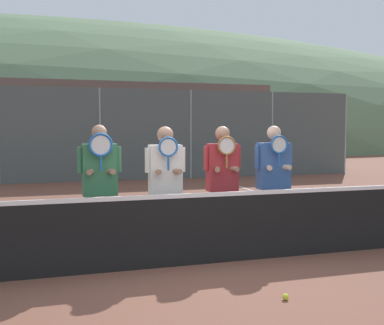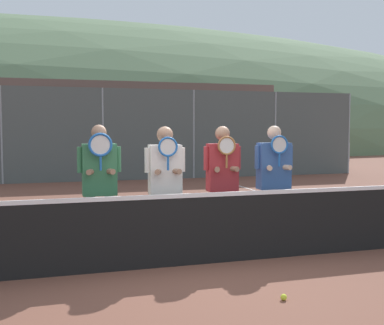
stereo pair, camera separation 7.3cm
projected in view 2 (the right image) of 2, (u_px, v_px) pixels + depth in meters
ground_plane at (192, 265)px, 6.42m from camera, size 120.00×120.00×0.00m
hill_distant at (63, 142)px, 61.56m from camera, size 138.07×76.70×26.85m
clubhouse_building at (111, 125)px, 24.43m from camera, size 15.48×5.50×3.95m
fence_back at (103, 135)px, 16.50m from camera, size 19.60×0.06×3.20m
tennis_net at (192, 228)px, 6.38m from camera, size 10.59×0.09×1.06m
court_line_right_sideline at (326, 212)px, 10.41m from camera, size 0.05×16.00×0.01m
player_leftmost at (100, 180)px, 6.62m from camera, size 0.60×0.34×1.87m
player_center_left at (165, 179)px, 6.80m from camera, size 0.59×0.34×1.85m
player_center_right at (222, 177)px, 7.15m from camera, size 0.58×0.34×1.86m
player_rightmost at (274, 175)px, 7.37m from camera, size 0.63×0.34×1.86m
car_left_of_center at (72, 151)px, 18.86m from camera, size 4.41×1.93×1.81m
car_center at (196, 150)px, 20.00m from camera, size 4.67×2.00×1.82m
car_right_of_center at (297, 147)px, 21.79m from camera, size 4.23×2.04×1.87m
tennis_ball_on_court at (284, 297)px, 5.10m from camera, size 0.07×0.07×0.07m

